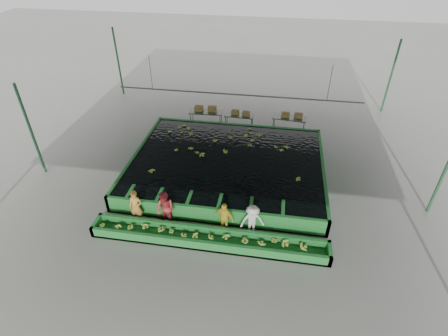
% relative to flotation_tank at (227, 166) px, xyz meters
% --- Properties ---
extents(ground, '(80.00, 80.00, 0.00)m').
position_rel_flotation_tank_xyz_m(ground, '(0.00, -1.50, -0.45)').
color(ground, gray).
rests_on(ground, ground).
extents(shed_roof, '(20.00, 22.00, 0.04)m').
position_rel_flotation_tank_xyz_m(shed_roof, '(0.00, -1.50, 4.55)').
color(shed_roof, slate).
rests_on(shed_roof, shed_posts).
extents(shed_posts, '(20.00, 22.00, 5.00)m').
position_rel_flotation_tank_xyz_m(shed_posts, '(0.00, -1.50, 2.05)').
color(shed_posts, '#2B6039').
rests_on(shed_posts, ground).
extents(flotation_tank, '(10.00, 8.00, 0.90)m').
position_rel_flotation_tank_xyz_m(flotation_tank, '(0.00, 0.00, 0.00)').
color(flotation_tank, '#22792E').
rests_on(flotation_tank, ground).
extents(tank_water, '(9.70, 7.70, 0.00)m').
position_rel_flotation_tank_xyz_m(tank_water, '(0.00, -0.00, 0.40)').
color(tank_water, black).
rests_on(tank_water, flotation_tank).
extents(sorting_trough, '(10.00, 1.00, 0.50)m').
position_rel_flotation_tank_xyz_m(sorting_trough, '(0.00, -5.10, -0.20)').
color(sorting_trough, '#22792E').
rests_on(sorting_trough, ground).
extents(cableway_rail, '(0.08, 0.08, 14.00)m').
position_rel_flotation_tank_xyz_m(cableway_rail, '(0.00, 3.50, 2.55)').
color(cableway_rail, '#59605B').
rests_on(cableway_rail, shed_roof).
extents(rail_hanger_left, '(0.04, 0.04, 2.00)m').
position_rel_flotation_tank_xyz_m(rail_hanger_left, '(-5.00, 3.50, 3.55)').
color(rail_hanger_left, '#59605B').
rests_on(rail_hanger_left, shed_roof).
extents(rail_hanger_right, '(0.04, 0.04, 2.00)m').
position_rel_flotation_tank_xyz_m(rail_hanger_right, '(5.00, 3.50, 3.55)').
color(rail_hanger_right, '#59605B').
rests_on(rail_hanger_right, shed_roof).
extents(worker_a, '(0.61, 0.41, 1.65)m').
position_rel_flotation_tank_xyz_m(worker_a, '(-3.38, -4.30, 0.37)').
color(worker_a, gold).
rests_on(worker_a, ground).
extents(worker_b, '(1.05, 0.95, 1.76)m').
position_rel_flotation_tank_xyz_m(worker_b, '(-2.02, -4.30, 0.43)').
color(worker_b, '#BB3536').
rests_on(worker_b, ground).
extents(worker_c, '(0.98, 0.67, 1.55)m').
position_rel_flotation_tank_xyz_m(worker_c, '(0.54, -4.30, 0.32)').
color(worker_c, yellow).
rests_on(worker_c, ground).
extents(worker_d, '(1.13, 0.84, 1.57)m').
position_rel_flotation_tank_xyz_m(worker_d, '(1.75, -4.30, 0.33)').
color(worker_d, silver).
rests_on(worker_d, ground).
extents(packing_table_left, '(2.18, 0.95, 0.98)m').
position_rel_flotation_tank_xyz_m(packing_table_left, '(-2.21, 5.17, 0.04)').
color(packing_table_left, '#59605B').
rests_on(packing_table_left, ground).
extents(packing_table_mid, '(1.91, 0.81, 0.86)m').
position_rel_flotation_tank_xyz_m(packing_table_mid, '(-0.03, 5.26, -0.02)').
color(packing_table_mid, '#59605B').
rests_on(packing_table_mid, ground).
extents(packing_table_right, '(2.19, 1.06, 0.96)m').
position_rel_flotation_tank_xyz_m(packing_table_right, '(3.17, 5.23, 0.03)').
color(packing_table_right, '#59605B').
rests_on(packing_table_right, ground).
extents(box_stack_left, '(1.45, 0.50, 0.31)m').
position_rel_flotation_tank_xyz_m(box_stack_left, '(-2.24, 5.24, 0.53)').
color(box_stack_left, olive).
rests_on(box_stack_left, packing_table_left).
extents(box_stack_mid, '(1.22, 0.47, 0.26)m').
position_rel_flotation_tank_xyz_m(box_stack_mid, '(0.05, 5.30, 0.41)').
color(box_stack_mid, olive).
rests_on(box_stack_mid, packing_table_mid).
extents(box_stack_right, '(1.31, 0.39, 0.28)m').
position_rel_flotation_tank_xyz_m(box_stack_right, '(3.31, 5.26, 0.51)').
color(box_stack_right, olive).
rests_on(box_stack_right, packing_table_right).
extents(floating_bananas, '(8.49, 5.79, 0.12)m').
position_rel_flotation_tank_xyz_m(floating_bananas, '(0.00, 0.80, 0.40)').
color(floating_bananas, '#9EBE40').
rests_on(floating_bananas, tank_water).
extents(trough_bananas, '(8.33, 0.56, 0.11)m').
position_rel_flotation_tank_xyz_m(trough_bananas, '(0.00, -5.10, -0.05)').
color(trough_bananas, '#9EBE40').
rests_on(trough_bananas, sorting_trough).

